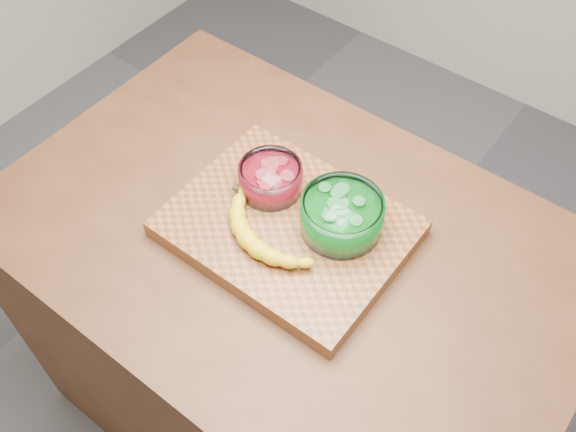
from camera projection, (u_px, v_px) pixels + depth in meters
The scene contains 6 objects.
ground at pixel (288, 407), 1.99m from camera, with size 3.50×3.50×0.00m, color #4F4F53.
counter at pixel (288, 339), 1.64m from camera, with size 1.20×0.80×0.90m, color #4F2C17.
cutting_board at pixel (288, 228), 1.27m from camera, with size 0.45×0.35×0.04m, color brown.
bowl_red at pixel (271, 178), 1.29m from camera, with size 0.13×0.13×0.06m.
bowl_green at pixel (342, 216), 1.22m from camera, with size 0.16×0.16×0.07m.
banana at pixel (269, 230), 1.22m from camera, with size 0.26×0.16×0.04m, color gold, non-canonical shape.
Camera 1 is at (0.46, -0.61, 1.93)m, focal length 40.00 mm.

